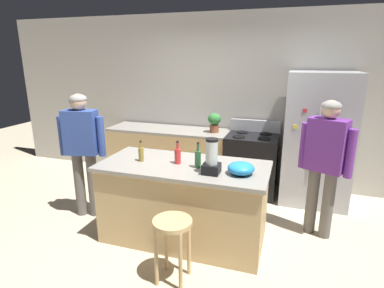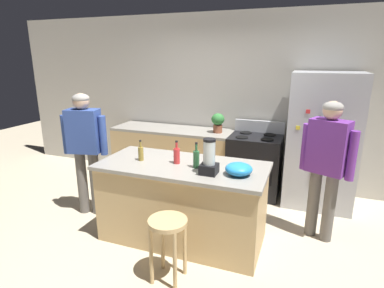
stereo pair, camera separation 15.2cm
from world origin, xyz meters
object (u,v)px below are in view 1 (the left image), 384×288
kitchen_island (184,202)px  bottle_soda (178,155)px  mixing_bowl (241,168)px  blender_appliance (212,159)px  person_by_island_left (82,144)px  potted_plant (214,121)px  stove_range (251,163)px  bottle_vinegar (141,154)px  bar_stool (173,233)px  bottle_olive_oil (198,159)px  refrigerator (317,140)px  person_by_sink_right (325,157)px

kitchen_island → bottle_soda: (-0.07, 0.01, 0.54)m
mixing_bowl → blender_appliance: bearing=-165.3°
person_by_island_left → potted_plant: person_by_island_left is taller
stove_range → bottle_soda: 1.72m
stove_range → bottle_vinegar: bearing=-123.5°
person_by_island_left → blender_appliance: person_by_island_left is taller
kitchen_island → bar_stool: size_ratio=2.96×
person_by_island_left → potted_plant: (1.35, 1.42, 0.10)m
person_by_island_left → bottle_soda: (1.33, -0.12, 0.02)m
bottle_olive_oil → mixing_bowl: 0.47m
person_by_island_left → mixing_bowl: (2.04, -0.22, -0.01)m
bar_stool → bottle_soda: (-0.21, 0.70, 0.51)m
kitchen_island → mixing_bowl: (0.64, -0.09, 0.51)m
refrigerator → potted_plant: size_ratio=6.14×
kitchen_island → mixing_bowl: mixing_bowl is taller
bottle_vinegar → mixing_bowl: bearing=-2.6°
potted_plant → mixing_bowl: 1.79m
stove_range → blender_appliance: bearing=-96.5°
refrigerator → bottle_soda: size_ratio=7.20×
blender_appliance → mixing_bowl: blender_appliance is taller
bar_stool → blender_appliance: bearing=67.6°
bar_stool → kitchen_island: bearing=101.4°
person_by_island_left → bottle_soda: person_by_island_left is taller
kitchen_island → bottle_vinegar: bottle_vinegar is taller
person_by_island_left → bottle_soda: size_ratio=6.26×
stove_range → bottle_soda: bottle_soda is taller
bottle_soda → mixing_bowl: 0.72m
person_by_sink_right → bar_stool: person_by_sink_right is taller
bar_stool → bottle_vinegar: size_ratio=2.63×
kitchen_island → blender_appliance: 0.72m
blender_appliance → bottle_soda: blender_appliance is taller
stove_range → bottle_olive_oil: bottle_olive_oil is taller
bar_stool → bottle_soda: bottle_soda is taller
bar_stool → bottle_olive_oil: bottle_olive_oil is taller
bottle_vinegar → bottle_olive_oil: 0.67m
person_by_island_left → refrigerator: bearing=25.7°
bottle_olive_oil → person_by_sink_right: bearing=25.6°
person_by_sink_right → blender_appliance: bearing=-146.5°
bottle_vinegar → bottle_soda: 0.42m
bar_stool → bottle_vinegar: (-0.63, 0.65, 0.50)m
person_by_island_left → bottle_olive_oil: (1.58, -0.18, 0.03)m
stove_range → blender_appliance: (-0.19, -1.69, 0.59)m
bottle_soda → mixing_bowl: bottle_soda is taller
blender_appliance → bottle_soda: 0.46m
stove_range → mixing_bowl: (0.09, -1.62, 0.50)m
refrigerator → bottle_vinegar: refrigerator is taller
person_by_sink_right → bar_stool: 1.89m
blender_appliance → bottle_soda: size_ratio=1.41×
bottle_vinegar → bottle_soda: bearing=6.6°
person_by_sink_right → blender_appliance: person_by_sink_right is taller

